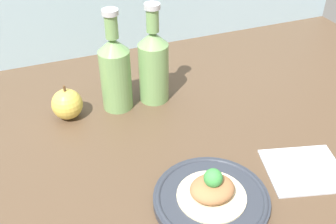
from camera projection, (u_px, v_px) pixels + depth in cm
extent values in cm
cube|color=brown|center=(142.00, 166.00, 86.74)|extent=(180.00, 110.00, 4.00)
cylinder|color=#2D333D|center=(211.00, 199.00, 75.32)|extent=(22.40, 22.40, 1.60)
torus|color=#2D333D|center=(211.00, 197.00, 75.00)|extent=(21.73, 21.73, 1.12)
cylinder|color=beige|center=(211.00, 196.00, 74.74)|extent=(13.35, 13.35, 0.40)
ellipsoid|color=#9E6B42|center=(212.00, 189.00, 73.59)|extent=(8.65, 7.35, 3.53)
sphere|color=green|center=(213.00, 178.00, 71.92)|extent=(3.58, 3.58, 3.58)
cylinder|color=#729E5B|center=(116.00, 80.00, 97.57)|extent=(7.68, 7.68, 15.76)
cone|color=#729E5B|center=(113.00, 45.00, 91.95)|extent=(7.68, 7.68, 3.46)
cylinder|color=#729E5B|center=(111.00, 26.00, 89.28)|extent=(3.07, 3.07, 5.66)
cylinder|color=#B7B7BC|center=(110.00, 12.00, 87.27)|extent=(3.84, 3.84, 1.20)
cylinder|color=#729E5B|center=(154.00, 73.00, 100.48)|extent=(7.68, 7.68, 15.76)
cone|color=#729E5B|center=(153.00, 38.00, 94.85)|extent=(7.68, 7.68, 3.46)
cylinder|color=#729E5B|center=(152.00, 20.00, 92.18)|extent=(3.07, 3.07, 5.66)
cylinder|color=#B7B7BC|center=(152.00, 6.00, 90.17)|extent=(3.84, 3.84, 1.20)
sphere|color=gold|center=(67.00, 104.00, 96.10)|extent=(7.63, 7.63, 7.63)
cylinder|color=brown|center=(64.00, 89.00, 93.52)|extent=(0.61, 0.61, 1.72)
cube|color=#B7BCC6|center=(304.00, 169.00, 82.61)|extent=(18.99, 17.63, 0.80)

